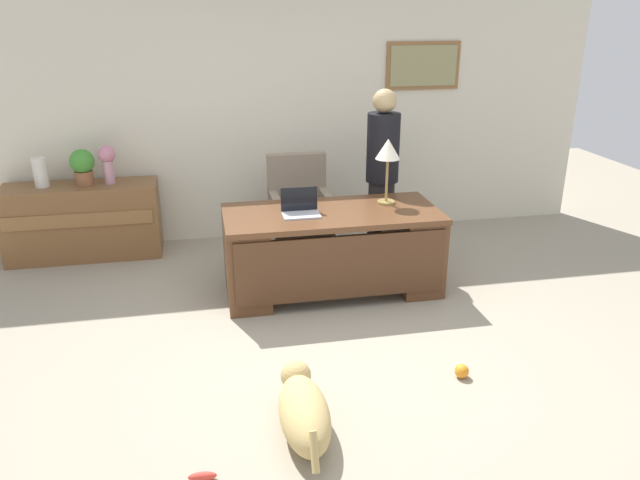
{
  "coord_description": "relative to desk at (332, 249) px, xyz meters",
  "views": [
    {
      "loc": [
        -0.89,
        -3.97,
        2.41
      ],
      "look_at": [
        -0.04,
        0.3,
        0.75
      ],
      "focal_mm": 33.99,
      "sensor_mm": 36.0,
      "label": 1
    }
  ],
  "objects": [
    {
      "name": "ground_plane",
      "position": [
        -0.2,
        -0.93,
        -0.41
      ],
      "size": [
        12.0,
        12.0,
        0.0
      ],
      "primitive_type": "plane",
      "color": "#9E937F"
    },
    {
      "name": "back_wall",
      "position": [
        -0.19,
        1.67,
        0.94
      ],
      "size": [
        7.0,
        0.16,
        2.7
      ],
      "color": "beige",
      "rests_on": "ground_plane"
    },
    {
      "name": "desk",
      "position": [
        0.0,
        0.0,
        0.0
      ],
      "size": [
        1.9,
        0.87,
        0.76
      ],
      "color": "brown",
      "rests_on": "ground_plane"
    },
    {
      "name": "credenza",
      "position": [
        -2.33,
        1.32,
        -0.03
      ],
      "size": [
        1.52,
        0.5,
        0.77
      ],
      "color": "brown",
      "rests_on": "ground_plane"
    },
    {
      "name": "armchair",
      "position": [
        -0.14,
        0.93,
        0.06
      ],
      "size": [
        0.6,
        0.59,
        1.04
      ],
      "color": "gray",
      "rests_on": "ground_plane"
    },
    {
      "name": "person_standing",
      "position": [
        0.65,
        0.67,
        0.48
      ],
      "size": [
        0.32,
        0.32,
        1.72
      ],
      "color": "#262323",
      "rests_on": "ground_plane"
    },
    {
      "name": "dog_lying",
      "position": [
        -0.6,
        -1.9,
        -0.26
      ],
      "size": [
        0.31,
        0.89,
        0.3
      ],
      "color": "tan",
      "rests_on": "ground_plane"
    },
    {
      "name": "laptop",
      "position": [
        -0.29,
        0.0,
        0.4
      ],
      "size": [
        0.32,
        0.22,
        0.22
      ],
      "color": "#B2B5BA",
      "rests_on": "desk"
    },
    {
      "name": "desk_lamp",
      "position": [
        0.53,
        0.16,
        0.81
      ],
      "size": [
        0.22,
        0.22,
        0.59
      ],
      "color": "#9E8447",
      "rests_on": "desk"
    },
    {
      "name": "vase_with_flowers",
      "position": [
        -2.02,
        1.32,
        0.59
      ],
      "size": [
        0.17,
        0.17,
        0.39
      ],
      "color": "#BD899C",
      "rests_on": "credenza"
    },
    {
      "name": "vase_empty",
      "position": [
        -2.66,
        1.32,
        0.5
      ],
      "size": [
        0.14,
        0.14,
        0.29
      ],
      "primitive_type": "cylinder",
      "color": "silver",
      "rests_on": "credenza"
    },
    {
      "name": "potted_plant",
      "position": [
        -2.26,
        1.32,
        0.55
      ],
      "size": [
        0.24,
        0.24,
        0.36
      ],
      "color": "brown",
      "rests_on": "credenza"
    },
    {
      "name": "dog_toy_ball",
      "position": [
        0.59,
        -1.55,
        -0.36
      ],
      "size": [
        0.1,
        0.1,
        0.1
      ],
      "primitive_type": "sphere",
      "color": "orange",
      "rests_on": "ground_plane"
    },
    {
      "name": "dog_toy_plush",
      "position": [
        -1.21,
        -2.2,
        -0.39
      ],
      "size": [
        0.16,
        0.06,
        0.05
      ],
      "primitive_type": "ellipsoid",
      "rotation": [
        0.0,
        0.0,
        6.22
      ],
      "color": "#E53F33",
      "rests_on": "ground_plane"
    }
  ]
}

